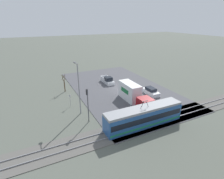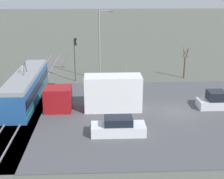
# 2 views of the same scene
# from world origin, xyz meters

# --- Properties ---
(ground_plane) EXTENTS (320.00, 320.00, 0.00)m
(ground_plane) POSITION_xyz_m (0.00, 0.00, 0.00)
(ground_plane) COLOR #565B51
(road_surface) EXTENTS (21.21, 37.07, 0.08)m
(road_surface) POSITION_xyz_m (0.00, 0.00, 0.04)
(road_surface) COLOR #4C4C51
(road_surface) RESTS_ON ground
(rail_bed) EXTENTS (58.45, 4.40, 0.22)m
(rail_bed) POSITION_xyz_m (0.00, 16.16, 0.05)
(rail_bed) COLOR #5B5954
(rail_bed) RESTS_ON ground
(light_rail_tram) EXTENTS (13.52, 2.70, 4.31)m
(light_rail_tram) POSITION_xyz_m (4.18, 16.16, 1.62)
(light_rail_tram) COLOR #235193
(light_rail_tram) RESTS_ON ground
(box_truck) EXTENTS (2.48, 9.96, 3.64)m
(box_truck) POSITION_xyz_m (1.09, 8.02, 1.76)
(box_truck) COLOR maroon
(box_truck) RESTS_ON ground
(pickup_truck) EXTENTS (1.97, 5.21, 1.83)m
(pickup_truck) POSITION_xyz_m (1.08, -4.86, 0.77)
(pickup_truck) COLOR silver
(pickup_truck) RESTS_ON ground
(sedan_car_0) EXTENTS (1.82, 4.71, 1.59)m
(sedan_car_0) POSITION_xyz_m (-4.73, 6.47, 0.74)
(sedan_car_0) COLOR silver
(sedan_car_0) RESTS_ON ground
(traffic_light_pole) EXTENTS (0.28, 0.47, 5.89)m
(traffic_light_pole) POSITION_xyz_m (11.94, 11.20, 3.77)
(traffic_light_pole) COLOR #47474C
(traffic_light_pole) RESTS_ON ground
(street_tree) EXTENTS (1.03, 0.86, 4.34)m
(street_tree) POSITION_xyz_m (12.76, -3.98, 1.97)
(street_tree) COLOR brown
(street_tree) RESTS_ON ground
(street_lamp_near_crossing) EXTENTS (0.36, 1.95, 9.44)m
(street_lamp_near_crossing) POSITION_xyz_m (12.37, 7.75, 5.36)
(street_lamp_near_crossing) COLOR gray
(street_lamp_near_crossing) RESTS_ON ground
(no_parking_sign) EXTENTS (0.32, 0.08, 2.48)m
(no_parking_sign) POSITION_xyz_m (13.37, 4.24, 1.50)
(no_parking_sign) COLOR gray
(no_parking_sign) RESTS_ON ground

